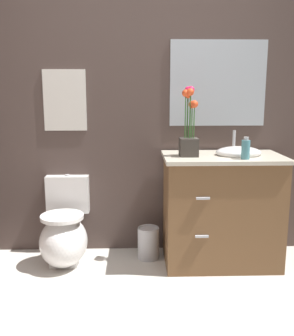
# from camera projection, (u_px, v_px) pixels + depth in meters

# --- Properties ---
(wall_back) EXTENTS (4.04, 0.05, 2.50)m
(wall_back) POSITION_uv_depth(u_px,v_px,m) (167.00, 108.00, 3.29)
(wall_back) COLOR #4C3D38
(wall_back) RESTS_ON ground_plane
(toilet) EXTENTS (0.38, 0.59, 0.69)m
(toilet) POSITION_uv_depth(u_px,v_px,m) (64.00, 234.00, 3.17)
(toilet) COLOR white
(toilet) RESTS_ON ground_plane
(vanity_cabinet) EXTENTS (0.94, 0.56, 1.07)m
(vanity_cabinet) POSITION_uv_depth(u_px,v_px,m) (222.00, 208.00, 3.14)
(vanity_cabinet) COLOR brown
(vanity_cabinet) RESTS_ON ground_plane
(flower_vase) EXTENTS (0.14, 0.14, 0.53)m
(flower_vase) POSITION_uv_depth(u_px,v_px,m) (189.00, 131.00, 2.98)
(flower_vase) COLOR #38332D
(flower_vase) RESTS_ON vanity_cabinet
(soap_bottle) EXTENTS (0.06, 0.06, 0.17)m
(soap_bottle) POSITION_uv_depth(u_px,v_px,m) (246.00, 149.00, 2.87)
(soap_bottle) COLOR teal
(soap_bottle) RESTS_ON vanity_cabinet
(trash_bin) EXTENTS (0.18, 0.18, 0.27)m
(trash_bin) POSITION_uv_depth(u_px,v_px,m) (148.00, 243.00, 3.27)
(trash_bin) COLOR #B7B7BC
(trash_bin) RESTS_ON ground_plane
(wall_poster) EXTENTS (0.35, 0.01, 0.50)m
(wall_poster) POSITION_uv_depth(u_px,v_px,m) (65.00, 100.00, 3.22)
(wall_poster) COLOR silver
(wall_mirror) EXTENTS (0.80, 0.01, 0.70)m
(wall_mirror) POSITION_uv_depth(u_px,v_px,m) (218.00, 83.00, 3.23)
(wall_mirror) COLOR #B2BCC6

